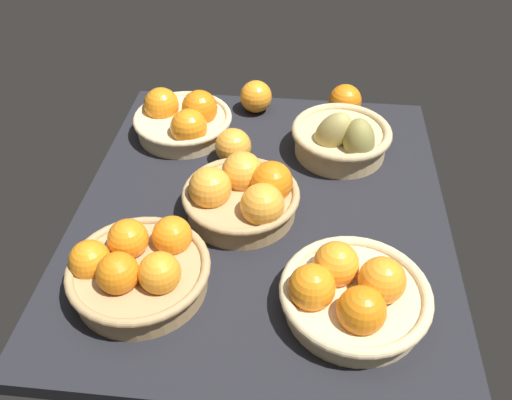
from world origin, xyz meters
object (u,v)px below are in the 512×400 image
Objects in this scene: basket_near_right_pears at (342,138)px; loose_orange_front_gap at (256,97)px; basket_far_left at (138,268)px; loose_orange_side_gap at (345,101)px; basket_near_left at (352,293)px; basket_far_right at (183,119)px; loose_orange_back_gap at (233,146)px; basket_center at (243,194)px.

loose_orange_front_gap is (16.48, 20.39, -0.50)cm from basket_near_right_pears.
loose_orange_side_gap is (57.47, -35.08, -0.23)cm from basket_far_left.
loose_orange_front_gap is at bearing 20.07° from basket_near_left.
basket_near_left and basket_far_right have the same top height.
basket_near_left is at bearing -159.93° from loose_orange_front_gap.
basket_far_right is 2.89× the size of loose_orange_back_gap.
basket_center is 29.21cm from basket_near_left.
basket_near_right_pears is 0.93× the size of basket_far_left.
basket_near_right_pears is at bearing -78.48° from loose_orange_back_gap.
basket_far_left is (-19.95, 15.08, -0.34)cm from basket_center.
loose_orange_front_gap and loose_orange_side_gap have the same top height.
basket_far_left is at bearing 140.24° from basket_near_right_pears.
basket_near_left is at bearing -92.28° from basket_far_left.
loose_orange_side_gap is (0.18, -21.52, 0.05)cm from loose_orange_front_gap.
loose_orange_side_gap is at bearing -48.55° from loose_orange_back_gap.
loose_orange_back_gap is (-21.18, 2.67, 0.02)cm from loose_orange_front_gap.
basket_near_right_pears is at bearing -39.76° from basket_far_left.
basket_near_right_pears is 28.13cm from basket_center.
loose_orange_front_gap is (11.87, -15.49, 0.01)cm from basket_far_right.
basket_far_left is at bearing -177.57° from basket_far_right.
loose_orange_side_gap is at bearing -71.97° from basket_far_right.
basket_near_left is 3.10× the size of loose_orange_back_gap.
basket_far_right is at bearing 54.03° from loose_orange_back_gap.
basket_far_left is at bearing 142.91° from basket_center.
basket_far_left is at bearing 163.21° from loose_orange_back_gap.
loose_orange_back_gap is (36.12, -10.90, -0.26)cm from basket_far_left.
loose_orange_front_gap is (58.69, 21.45, -0.03)cm from basket_near_left.
loose_orange_front_gap is 21.35cm from loose_orange_back_gap.
loose_orange_back_gap is (16.16, 4.18, -0.60)cm from basket_center.
loose_orange_back_gap and loose_orange_side_gap have the same top height.
basket_near_right_pears reaches higher than basket_far_left.
basket_near_right_pears is at bearing -128.95° from loose_orange_front_gap.
basket_far_left is at bearing 148.60° from loose_orange_side_gap.
basket_near_right_pears reaches higher than basket_center.
basket_near_left is 62.48cm from loose_orange_front_gap.
basket_center reaches higher than basket_far_left.
loose_orange_side_gap is (58.87, -0.07, 0.02)cm from basket_near_left.
loose_orange_back_gap is at bearing -125.97° from basket_far_right.
loose_orange_front_gap is at bearing 51.05° from basket_near_right_pears.
basket_far_right is (4.61, 35.89, -0.51)cm from basket_near_right_pears.
basket_center is 2.88× the size of loose_orange_back_gap.
basket_center reaches higher than loose_orange_side_gap.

